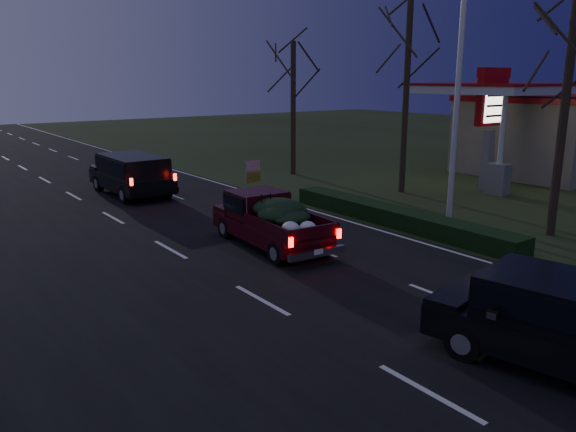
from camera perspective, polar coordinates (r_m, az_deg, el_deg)
ground at (r=13.42m, az=-2.70°, el=-8.60°), size 120.00×120.00×0.00m
road_asphalt at (r=13.41m, az=-2.70°, el=-8.56°), size 14.00×120.00×0.02m
hedge_row at (r=20.40m, az=10.89°, el=-0.07°), size 1.00×10.00×0.60m
light_pole at (r=20.50m, az=17.02°, el=14.28°), size 0.50×0.90×9.16m
gas_price_pylon at (r=27.56m, az=19.95°, el=10.23°), size 2.00×0.41×5.57m
gas_station_building at (r=35.06m, az=25.71°, el=7.39°), size 10.00×7.00×4.00m
gas_canopy at (r=29.76m, az=20.60°, el=11.51°), size 7.10×6.10×4.88m
bare_tree_near at (r=20.17m, az=26.73°, el=13.80°), size 3.60×3.60×7.50m
bare_tree_mid at (r=26.02m, az=12.13°, el=16.26°), size 3.60×3.60×8.50m
bare_tree_far at (r=30.48m, az=0.54°, el=14.05°), size 3.60×3.60×7.00m
pickup_truck at (r=17.38m, az=-1.81°, el=-0.15°), size 2.11×4.78×2.45m
lead_suv at (r=25.94m, az=-15.59°, el=4.44°), size 2.12×5.08×1.46m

